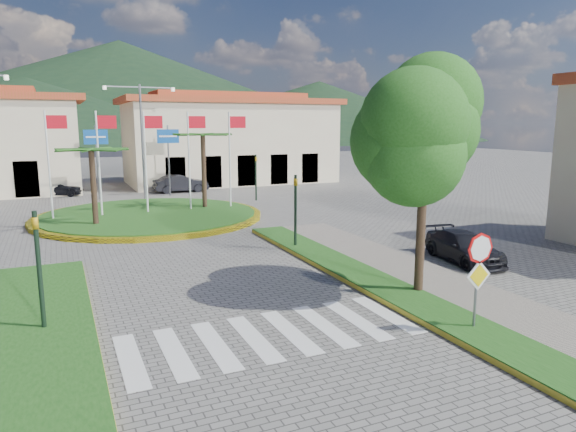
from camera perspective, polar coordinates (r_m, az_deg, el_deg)
name	(u,v)px	position (r m, az deg, el deg)	size (l,w,h in m)	color
ground	(350,416)	(10.24, 6.87, -21.17)	(160.00, 160.00, 0.00)	slate
sidewalk_right	(505,323)	(15.13, 22.94, -10.90)	(4.00, 28.00, 0.15)	gray
verge_right	(470,330)	(14.31, 19.59, -11.83)	(1.60, 28.00, 0.18)	#1A4C15
crosswalk	(268,335)	(13.42, -2.20, -13.10)	(8.00, 3.00, 0.01)	silver
roundabout_island	(150,215)	(30.23, -15.12, 0.07)	(12.70, 12.70, 6.00)	yellow
stop_sign	(479,266)	(13.82, 20.42, -5.22)	(0.80, 0.11, 2.65)	slate
deciduous_tree	(426,129)	(16.02, 15.05, 9.37)	(3.60, 3.60, 6.80)	black
traffic_light_left	(38,260)	(14.35, -25.98, -4.44)	(0.15, 0.18, 3.20)	black
traffic_light_right	(295,205)	(21.72, 0.84, 1.29)	(0.15, 0.18, 3.20)	black
traffic_light_far	(256,173)	(35.89, -3.59, 4.81)	(0.18, 0.15, 3.20)	black
direction_sign_west	(97,150)	(38.53, -20.50, 6.93)	(1.60, 0.14, 5.20)	slate
direction_sign_east	(168,148)	(39.19, -13.14, 7.35)	(1.60, 0.14, 5.20)	slate
street_lamp_centre	(142,135)	(37.86, -15.91, 8.60)	(4.80, 0.16, 8.00)	slate
building_right	(230,139)	(47.74, -6.50, 8.47)	(19.08, 9.54, 8.05)	beige
hill_far_mid	(121,91)	(168.86, -18.02, 13.04)	(180.00, 180.00, 30.00)	black
hill_far_east	(319,111)	(160.83, 3.47, 11.53)	(120.00, 120.00, 18.00)	black
hill_near_back	(28,112)	(137.57, -26.95, 10.27)	(110.00, 110.00, 16.00)	black
car_dark_a	(55,187)	(41.91, -24.48, 2.94)	(1.58, 3.93, 1.34)	black
car_dark_b	(181,183)	(41.18, -11.83, 3.56)	(1.45, 4.16, 1.37)	black
car_side_right	(464,247)	(21.20, 18.96, -3.27)	(1.60, 3.95, 1.15)	black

